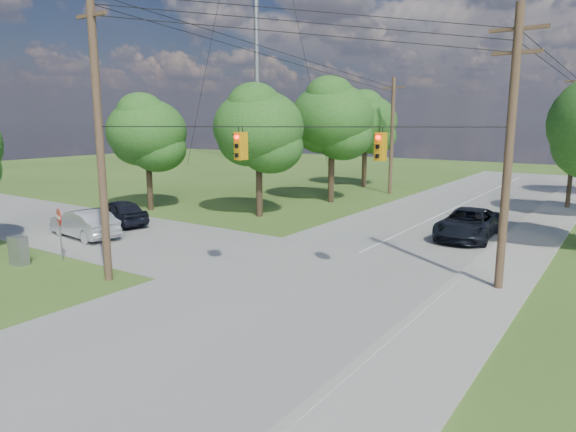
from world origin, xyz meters
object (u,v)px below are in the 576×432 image
Objects in this scene: pole_ne at (509,147)px; pole_north_e at (574,138)px; pole_sw at (99,126)px; control_cabinet at (19,251)px; pole_north_w at (392,135)px; car_cross_dark at (120,212)px; car_cross_silver at (84,223)px; do_not_enter_sign at (59,223)px; car_main_north at (468,224)px.

pole_ne reaches higher than pole_north_e.
pole_sw reaches higher than control_cabinet.
pole_north_w reaches higher than control_cabinet.
car_cross_dark is 0.97× the size of car_cross_silver.
car_cross_silver is 5.40m from control_cabinet.
pole_sw is at bearing -150.62° from pole_ne.
car_cross_silver is at bearing 151.73° from pole_sw.
car_cross_silver is at bearing 108.65° from control_cabinet.
car_cross_dark is 3.55m from car_cross_silver.
car_cross_silver is (1.24, -3.33, -0.00)m from car_cross_dark.
pole_ne reaches higher than car_cross_dark.
do_not_enter_sign is at bearing -121.44° from pole_north_e.
pole_north_w is 1.71× the size of car_main_north.
car_cross_silver is at bearing -105.35° from pole_north_w.
control_cabinet is (-4.76, -30.50, -4.46)m from pole_north_w.
pole_ne is 1.05× the size of pole_north_w.
pole_north_e is 13.90m from pole_north_w.
control_cabinet is at bearing 31.07° from car_cross_silver.
car_main_north is at bearing 126.84° from car_cross_dark.
pole_sw is at bearing -124.94° from car_main_north.
pole_north_w is at bearing 101.85° from do_not_enter_sign.
pole_sw is 15.51m from pole_ne.
pole_ne is at bearing -90.00° from pole_north_e.
car_main_north is at bearing -52.81° from pole_north_w.
pole_north_w is at bearing 170.83° from car_cross_silver.
do_not_enter_sign reaches higher than car_cross_dark.
pole_north_e is at bearing 90.00° from pole_ne.
pole_sw is at bearing 67.91° from car_cross_silver.
do_not_enter_sign is (-3.83, -29.00, -3.33)m from pole_north_w.
pole_sw is 10.01m from car_cross_silver.
pole_north_w reaches higher than car_cross_silver.
car_cross_dark is (-8.67, 7.32, -5.40)m from pole_sw.
do_not_enter_sign is at bearing 46.07° from car_cross_dark.
pole_north_w is 31.19m from control_cabinet.
car_main_north is 4.38× the size of control_cabinet.
car_cross_dark is 1.90× the size of do_not_enter_sign.
pole_ne is 9.98m from car_main_north.
pole_north_w is at bearing 180.00° from pole_north_e.
pole_sw reaches higher than car_main_north.
control_cabinet is at bearing -98.86° from pole_north_w.
car_main_north is 20.89m from do_not_enter_sign.
pole_north_w is at bearing 172.27° from car_cross_dark.
car_main_north is (10.10, 15.76, -5.39)m from pole_sw.
pole_ne is at bearing 103.36° from car_cross_dark.
car_cross_dark reaches higher than control_cabinet.
pole_north_e reaches higher than car_cross_dark.
car_main_north is 22.59m from control_cabinet.
car_main_north is (-3.40, -13.84, -4.29)m from pole_north_e.
pole_sw is 2.05× the size of car_main_north.
pole_sw is 19.48m from car_main_north.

